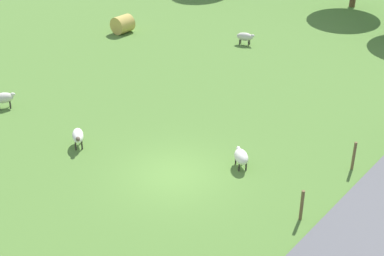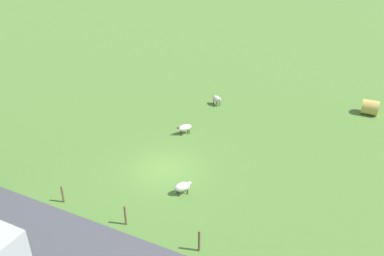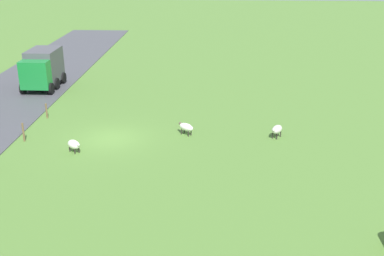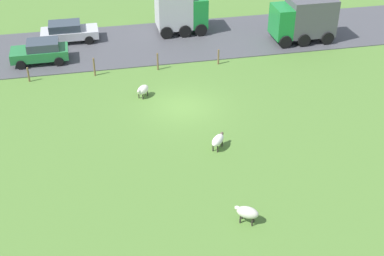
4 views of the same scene
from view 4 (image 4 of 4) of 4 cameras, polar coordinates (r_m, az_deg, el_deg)
name	(u,v)px [view 4 (image 4 of 4)]	position (r m, az deg, el deg)	size (l,w,h in m)	color
ground_plane	(183,107)	(32.29, -0.98, 2.26)	(160.00, 160.00, 0.00)	#517A33
road_strip	(157,42)	(41.18, -3.74, 9.16)	(8.00, 80.00, 0.06)	#47474C
sheep_1	(218,140)	(28.25, 2.80, -1.31)	(1.16, 1.06, 0.79)	white
sheep_2	(247,212)	(23.73, 5.95, -9.01)	(0.98, 1.12, 0.84)	beige
sheep_3	(143,90)	(33.30, -5.30, 4.10)	(1.09, 1.03, 0.77)	silver
fence_post_0	(218,57)	(37.48, 2.85, 7.64)	(0.12, 0.12, 1.10)	brown
fence_post_1	(158,61)	(36.67, -3.71, 7.14)	(0.12, 0.12, 1.23)	brown
fence_post_2	(94,67)	(36.37, -10.45, 6.47)	(0.12, 0.12, 1.27)	brown
fence_post_3	(28,75)	(36.64, -17.16, 5.50)	(0.12, 0.12, 1.02)	brown
truck_1	(180,10)	(42.44, -1.31, 12.57)	(2.75, 3.84, 3.44)	#197F33
truck_2	(304,18)	(41.67, 11.91, 11.44)	(2.64, 4.63, 3.25)	#197F33
car_0	(68,31)	(42.06, -13.14, 10.07)	(2.13, 4.27, 1.48)	#B7B7BC
car_1	(41,51)	(39.02, -15.94, 7.94)	(2.12, 3.94, 1.54)	#237238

